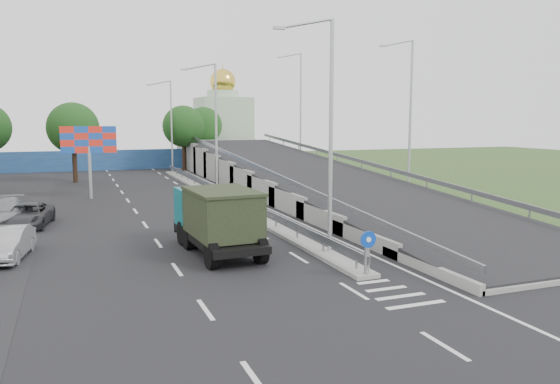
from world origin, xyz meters
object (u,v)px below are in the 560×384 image
dump_truck (217,217)px  parked_car_b (7,244)px  parked_car_c (27,216)px  lamp_post_far (170,121)px  lamp_post_mid (214,122)px  lamp_post_near (327,124)px  billboard (89,144)px  parked_car_d (4,213)px  sign_bollard (367,253)px  church (223,124)px

dump_truck → parked_car_b: 9.05m
parked_car_c → lamp_post_far: bearing=74.7°
lamp_post_mid → parked_car_c: 16.08m
lamp_post_near → billboard: 23.87m
lamp_post_far → parked_car_d: 31.30m
lamp_post_far → parked_car_d: bearing=-117.1°
lamp_post_mid → lamp_post_far: bearing=90.0°
parked_car_b → parked_car_d: parked_car_d is taller
lamp_post_mid → parked_car_b: size_ratio=2.40×
parked_car_b → parked_car_c: 7.46m
sign_bollard → dump_truck: size_ratio=0.24×
parked_car_b → parked_car_c: bearing=96.9°
sign_bollard → parked_car_d: sign_bollard is taller
lamp_post_far → billboard: lamp_post_far is taller
lamp_post_near → lamp_post_far: same height
lamp_post_mid → billboard: bearing=167.6°
lamp_post_near → billboard: bearing=112.5°
parked_car_d → church: bearing=59.4°
parked_car_b → parked_car_d: 8.22m
church → parked_car_d: church is taller
billboard → parked_car_d: billboard is taller
church → billboard: church is taller
lamp_post_near → sign_bollard: bearing=-91.6°
billboard → parked_car_b: bearing=-102.8°
sign_bollard → church: 58.84m
lamp_post_far → church: bearing=54.8°
sign_bollard → parked_car_b: 15.35m
sign_bollard → church: church is taller
church → parked_car_b: 54.94m
lamp_post_far → dump_truck: lamp_post_far is taller
lamp_post_mid → sign_bollard: bearing=-90.3°
lamp_post_mid → parked_car_b: lamp_post_mid is taller
billboard → parked_car_b: 18.46m
lamp_post_far → parked_car_d: size_ratio=1.89×
lamp_post_mid → parked_car_c: lamp_post_mid is taller
lamp_post_mid → lamp_post_far: (0.00, 20.00, 0.00)m
dump_truck → parked_car_d: (-9.70, 10.18, -0.88)m
billboard → church: bearing=59.3°
parked_car_b → parked_car_d: size_ratio=0.79×
sign_bollard → parked_car_b: bearing=147.9°
parked_car_b → sign_bollard: bearing=-22.9°
lamp_post_mid → dump_truck: size_ratio=1.47×
lamp_post_far → parked_car_c: lamp_post_far is taller
parked_car_b → lamp_post_far: bearing=78.9°
parked_car_d → billboard: bearing=61.9°
sign_bollard → lamp_post_near: lamp_post_near is taller
billboard → lamp_post_mid: bearing=-12.4°
parked_car_c → billboard: bearing=79.1°
lamp_post_mid → church: (9.89, 34.00, -0.50)m
lamp_post_mid → dump_truck: bearing=-103.8°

